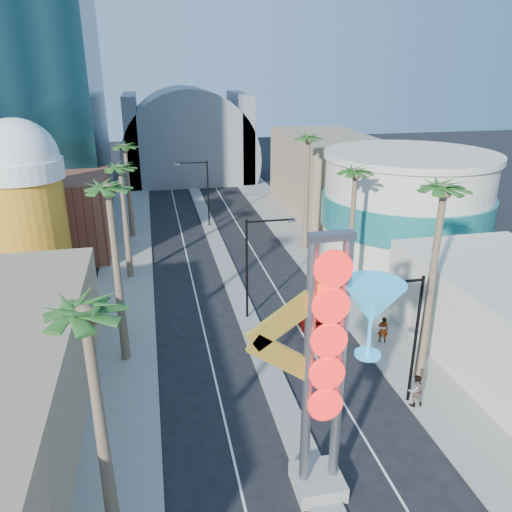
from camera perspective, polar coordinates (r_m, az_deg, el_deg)
The scene contains 22 objects.
sidewalk_west at distance 52.18m, azimuth -14.54°, elevation -0.22°, with size 5.00×100.00×0.15m, color gray.
sidewalk_east at distance 54.49m, azimuth 5.77°, elevation 1.29°, with size 5.00×100.00×0.15m, color gray.
median at distance 55.30m, azimuth -4.60°, elevation 1.62°, with size 1.60×84.00×0.15m, color gray.
brick_filler_west at distance 54.57m, azimuth -21.66°, elevation 4.23°, with size 10.00×10.00×8.00m, color brown.
filler_east at distance 67.08m, azimuth 7.93°, elevation 9.33°, with size 10.00×20.00×10.00m, color #957D60.
beer_mug at distance 46.23m, azimuth -24.95°, elevation 5.87°, with size 7.00×7.00×14.50m.
turquoise_building at distance 51.85m, azimuth 16.71°, elevation 5.45°, with size 16.60×16.60×10.60m.
canopy at distance 87.15m, azimuth -7.75°, elevation 11.57°, with size 22.00×16.00×22.00m.
neon_sign at distance 21.37m, azimuth 10.04°, elevation -10.67°, with size 6.53×2.60×12.55m.
streetlight_0 at distance 37.05m, azimuth -0.23°, elevation -0.38°, with size 3.79×0.25×8.00m.
streetlight_1 at distance 59.62m, azimuth -6.05°, elevation 7.83°, with size 3.79×0.25×8.00m.
streetlight_2 at distance 28.86m, azimuth 17.07°, elevation -8.07°, with size 3.45×0.25×8.00m.
palm_0 at distance 18.08m, azimuth -18.71°, elevation -8.22°, with size 2.40×2.40×11.70m.
palm_1 at distance 30.82m, azimuth -16.40°, elevation 5.92°, with size 2.40×2.40×12.70m.
palm_2 at distance 44.73m, azimuth -15.18°, elevation 8.81°, with size 2.40×2.40×11.20m.
palm_3 at distance 56.52m, azimuth -14.71°, elevation 11.30°, with size 2.40×2.40×11.20m.
palm_5 at distance 29.25m, azimuth 20.51°, elevation 5.55°, with size 2.40×2.40×13.20m.
palm_6 at distance 39.88m, azimuth 11.25°, elevation 8.37°, with size 2.40×2.40×11.70m.
palm_7 at distance 50.78m, azimuth 6.02°, elevation 12.35°, with size 2.40×2.40×12.70m.
red_pickup at distance 37.07m, azimuth 6.97°, elevation -7.68°, with size 2.31×5.00×1.39m, color #940D0B.
pedestrian_a at distance 36.22m, azimuth 14.32°, elevation -8.17°, with size 0.72×0.47×1.98m, color gray.
pedestrian_b at distance 30.68m, azimuth 17.75°, elevation -14.43°, with size 0.95×0.74×1.96m, color gray.
Camera 1 is at (-6.49, -13.75, 18.44)m, focal length 35.00 mm.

